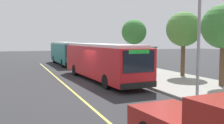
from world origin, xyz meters
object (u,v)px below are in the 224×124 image
transit_bus_main (101,60)px  waiting_bench (144,67)px  transit_bus_second (67,52)px  route_sign_post (128,55)px  pedestrian_commuter (140,64)px

transit_bus_main → waiting_bench: (-2.74, 5.32, -0.99)m
waiting_bench → transit_bus_second: bearing=-155.3°
route_sign_post → waiting_bench: bearing=125.6°
waiting_bench → pedestrian_commuter: size_ratio=0.95×
waiting_bench → pedestrian_commuter: (2.01, -1.44, 0.48)m
transit_bus_second → route_sign_post: size_ratio=3.78×
route_sign_post → pedestrian_commuter: 1.45m
pedestrian_commuter → route_sign_post: bearing=-96.3°
transit_bus_main → transit_bus_second: 14.40m
transit_bus_second → pedestrian_commuter: bearing=16.0°
pedestrian_commuter → waiting_bench: bearing=144.3°
waiting_bench → transit_bus_main: bearing=-62.8°
transit_bus_main → transit_bus_second: same height
waiting_bench → route_sign_post: 3.48m
transit_bus_second → waiting_bench: size_ratio=6.62×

